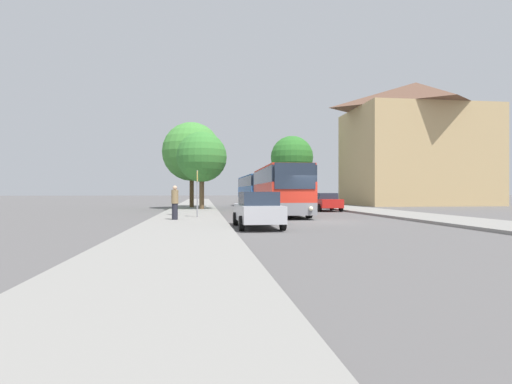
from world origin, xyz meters
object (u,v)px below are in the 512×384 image
(parked_car_right_far, at_px, (297,199))
(pedestrian_waiting_far, at_px, (175,202))
(pedestrian_waiting_near, at_px, (175,200))
(bus_front, at_px, (280,190))
(tree_right_near, at_px, (292,157))
(bus_stop_sign, at_px, (197,188))
(parked_car_left_curb, at_px, (258,209))
(parked_car_right_near, at_px, (326,202))
(bus_middle, at_px, (255,191))
(tree_left_near, at_px, (202,157))
(tree_left_far, at_px, (192,152))

(parked_car_right_far, relative_size, pedestrian_waiting_far, 2.45)
(pedestrian_waiting_near, bearing_deg, bus_front, -172.19)
(pedestrian_waiting_far, distance_m, tree_right_near, 36.64)
(bus_stop_sign, height_order, tree_right_near, tree_right_near)
(bus_stop_sign, relative_size, pedestrian_waiting_far, 1.51)
(bus_stop_sign, bearing_deg, parked_car_left_curb, -63.71)
(parked_car_left_curb, bearing_deg, parked_car_right_near, 61.56)
(bus_middle, bearing_deg, tree_right_near, 62.41)
(bus_stop_sign, height_order, pedestrian_waiting_far, bus_stop_sign)
(bus_front, height_order, tree_left_near, tree_left_near)
(tree_left_near, distance_m, tree_left_far, 4.42)
(bus_middle, height_order, bus_stop_sign, bus_middle)
(parked_car_right_far, relative_size, tree_left_near, 0.67)
(bus_stop_sign, xyz_separation_m, pedestrian_waiting_far, (-1.12, -1.99, -0.76))
(tree_left_far, bearing_deg, bus_stop_sign, -87.22)
(parked_car_right_far, height_order, pedestrian_waiting_near, pedestrian_waiting_near)
(pedestrian_waiting_far, bearing_deg, pedestrian_waiting_near, -171.52)
(bus_stop_sign, distance_m, tree_right_near, 34.29)
(parked_car_left_curb, height_order, pedestrian_waiting_far, pedestrian_waiting_far)
(parked_car_right_near, relative_size, tree_left_far, 0.52)
(bus_middle, bearing_deg, bus_stop_sign, -108.22)
(parked_car_right_far, bearing_deg, tree_left_near, 37.54)
(parked_car_left_curb, relative_size, bus_stop_sign, 1.70)
(pedestrian_waiting_near, xyz_separation_m, pedestrian_waiting_far, (0.29, -4.36, -0.04))
(parked_car_right_near, bearing_deg, tree_right_near, -94.17)
(tree_left_near, bearing_deg, pedestrian_waiting_far, -96.00)
(pedestrian_waiting_near, distance_m, tree_right_near, 32.81)
(tree_left_near, bearing_deg, parked_car_left_curb, -81.25)
(parked_car_right_far, xyz_separation_m, tree_left_near, (-10.19, -8.63, 3.71))
(tree_left_far, bearing_deg, tree_right_near, 51.17)
(bus_front, height_order, parked_car_right_near, bus_front)
(bus_middle, distance_m, parked_car_left_curb, 23.67)
(parked_car_left_curb, distance_m, tree_left_far, 21.22)
(parked_car_right_near, relative_size, bus_stop_sign, 1.54)
(parked_car_right_far, xyz_separation_m, tree_left_far, (-11.13, -4.39, 4.56))
(bus_front, relative_size, tree_right_near, 1.13)
(bus_middle, relative_size, parked_car_right_far, 2.83)
(bus_middle, bearing_deg, parked_car_right_near, -63.14)
(parked_car_right_far, xyz_separation_m, tree_right_near, (2.22, 12.20, 5.62))
(pedestrian_waiting_far, bearing_deg, tree_left_near, 178.67)
(parked_car_left_curb, distance_m, parked_car_right_near, 16.37)
(bus_stop_sign, bearing_deg, bus_middle, 72.37)
(tree_right_near, bearing_deg, parked_car_right_near, -95.66)
(parked_car_right_far, distance_m, tree_left_near, 13.85)
(pedestrian_waiting_near, height_order, tree_left_far, tree_left_far)
(pedestrian_waiting_near, bearing_deg, tree_right_near, -118.51)
(parked_car_left_curb, relative_size, pedestrian_waiting_far, 2.58)
(parked_car_right_near, bearing_deg, tree_left_near, -8.31)
(bus_stop_sign, distance_m, pedestrian_waiting_far, 2.40)
(parked_car_right_near, distance_m, tree_right_near, 23.38)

